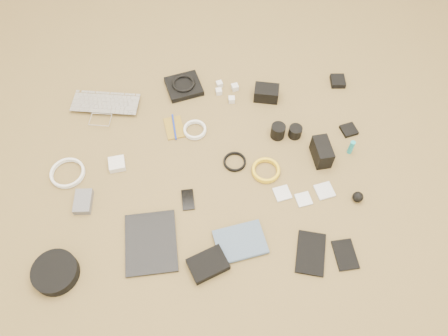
{
  "coord_description": "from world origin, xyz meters",
  "views": [
    {
      "loc": [
        -0.04,
        -1.01,
        1.68
      ],
      "look_at": [
        0.04,
        0.0,
        0.02
      ],
      "focal_mm": 35.0,
      "sensor_mm": 36.0,
      "label": 1
    }
  ],
  "objects": [
    {
      "name": "flash",
      "position": [
        0.49,
        0.03,
        0.05
      ],
      "size": [
        0.08,
        0.13,
        0.1
      ],
      "primitive_type": "cube",
      "rotation": [
        0.0,
        0.0,
        0.1
      ],
      "color": "black",
      "rests_on": "ground"
    },
    {
      "name": "charger_c",
      "position": [
        0.14,
        0.48,
        0.01
      ],
      "size": [
        0.04,
        0.04,
        0.03
      ],
      "primitive_type": "cube",
      "rotation": [
        0.0,
        0.0,
        0.23
      ],
      "color": "silver",
      "rests_on": "ground"
    },
    {
      "name": "headphones",
      "position": [
        -0.12,
        0.5,
        0.04
      ],
      "size": [
        0.15,
        0.15,
        0.01
      ],
      "primitive_type": "torus",
      "rotation": [
        0.0,
        0.0,
        0.41
      ],
      "color": "black",
      "rests_on": "headphone_pouch"
    },
    {
      "name": "notebook_black_a",
      "position": [
        0.36,
        -0.42,
        0.01
      ],
      "size": [
        0.15,
        0.2,
        0.01
      ],
      "primitive_type": "cube",
      "rotation": [
        0.0,
        0.0,
        -0.26
      ],
      "color": "black",
      "rests_on": "ground"
    },
    {
      "name": "dslr_camera",
      "position": [
        0.29,
        0.41,
        0.03
      ],
      "size": [
        0.13,
        0.1,
        0.07
      ],
      "primitive_type": "cube",
      "rotation": [
        0.0,
        0.0,
        -0.21
      ],
      "color": "black",
      "rests_on": "ground"
    },
    {
      "name": "cable_yellow",
      "position": [
        0.23,
        -0.02,
        0.01
      ],
      "size": [
        0.17,
        0.17,
        0.01
      ],
      "primitive_type": "torus",
      "rotation": [
        0.0,
        0.0,
        -0.42
      ],
      "color": "yellow",
      "rests_on": "ground"
    },
    {
      "name": "notebook_olive",
      "position": [
        -0.17,
        0.25,
        0.0
      ],
      "size": [
        0.1,
        0.14,
        0.01
      ],
      "primitive_type": "cube",
      "rotation": [
        0.0,
        0.0,
        0.18
      ],
      "color": "olive",
      "rests_on": "ground"
    },
    {
      "name": "laptop",
      "position": [
        -0.51,
        0.37,
        0.01
      ],
      "size": [
        0.36,
        0.28,
        0.03
      ],
      "primitive_type": "imported",
      "rotation": [
        0.0,
        0.0,
        -0.16
      ],
      "color": "silver",
      "rests_on": "ground"
    },
    {
      "name": "power_brick",
      "position": [
        -0.43,
        0.06,
        0.02
      ],
      "size": [
        0.08,
        0.08,
        0.03
      ],
      "primitive_type": "cube",
      "rotation": [
        0.0,
        0.0,
        0.14
      ],
      "color": "silver",
      "rests_on": "ground"
    },
    {
      "name": "cable_white_a",
      "position": [
        -0.08,
        0.23,
        0.01
      ],
      "size": [
        0.13,
        0.13,
        0.01
      ],
      "primitive_type": "torus",
      "rotation": [
        0.0,
        0.0,
        0.21
      ],
      "color": "white",
      "rests_on": "ground"
    },
    {
      "name": "tablet",
      "position": [
        -0.28,
        -0.32,
        0.01
      ],
      "size": [
        0.22,
        0.28,
        0.01
      ],
      "primitive_type": "cube",
      "rotation": [
        0.0,
        0.0,
        0.05
      ],
      "color": "black",
      "rests_on": "ground"
    },
    {
      "name": "lens_b",
      "position": [
        0.39,
        0.17,
        0.03
      ],
      "size": [
        0.08,
        0.08,
        0.06
      ],
      "primitive_type": "cylinder",
      "rotation": [
        0.0,
        0.0,
        0.29
      ],
      "color": "black",
      "rests_on": "ground"
    },
    {
      "name": "cable_white_b",
      "position": [
        -0.65,
        0.03,
        0.01
      ],
      "size": [
        0.2,
        0.2,
        0.01
      ],
      "primitive_type": "torus",
      "rotation": [
        0.0,
        0.0,
        0.43
      ],
      "color": "white",
      "rests_on": "ground"
    },
    {
      "name": "charger_d",
      "position": [
        0.11,
        0.4,
        0.01
      ],
      "size": [
        0.03,
        0.03,
        0.03
      ],
      "primitive_type": "cube",
      "rotation": [
        0.0,
        0.0,
        -0.04
      ],
      "color": "silver",
      "rests_on": "ground"
    },
    {
      "name": "headphone_case",
      "position": [
        -0.65,
        -0.42,
        0.02
      ],
      "size": [
        0.21,
        0.21,
        0.05
      ],
      "primitive_type": "cylinder",
      "rotation": [
        0.0,
        0.0,
        0.24
      ],
      "color": "black",
      "rests_on": "ground"
    },
    {
      "name": "lens_cleaner",
      "position": [
        0.63,
        0.05,
        0.04
      ],
      "size": [
        0.02,
        0.02,
        0.08
      ],
      "primitive_type": "cylinder",
      "rotation": [
        0.0,
        0.0,
        -0.04
      ],
      "color": "teal",
      "rests_on": "ground"
    },
    {
      "name": "filter_case_mid",
      "position": [
        0.37,
        -0.18,
        0.0
      ],
      "size": [
        0.07,
        0.07,
        0.01
      ],
      "primitive_type": "cube",
      "rotation": [
        0.0,
        0.0,
        0.19
      ],
      "color": "silver",
      "rests_on": "ground"
    },
    {
      "name": "charger_b",
      "position": [
        0.05,
        0.45,
        0.01
      ],
      "size": [
        0.03,
        0.03,
        0.03
      ],
      "primitive_type": "cube",
      "rotation": [
        0.0,
        0.0,
        0.11
      ],
      "color": "silver",
      "rests_on": "ground"
    },
    {
      "name": "filter_case_left",
      "position": [
        0.29,
        -0.14,
        0.0
      ],
      "size": [
        0.08,
        0.08,
        0.01
      ],
      "primitive_type": "cube",
      "rotation": [
        0.0,
        0.0,
        0.21
      ],
      "color": "silver",
      "rests_on": "ground"
    },
    {
      "name": "headphone_pouch",
      "position": [
        -0.12,
        0.5,
        0.01
      ],
      "size": [
        0.2,
        0.19,
        0.03
      ],
      "primitive_type": "cube",
      "rotation": [
        0.0,
        0.0,
        0.25
      ],
      "color": "black",
      "rests_on": "ground"
    },
    {
      "name": "charger_a",
      "position": [
        0.06,
        0.5,
        0.01
      ],
      "size": [
        0.04,
        0.04,
        0.03
      ],
      "primitive_type": "cube",
      "rotation": [
        0.0,
        0.0,
        0.27
      ],
      "color": "silver",
      "rests_on": "ground"
    },
    {
      "name": "phone",
      "position": [
        -0.12,
        -0.14,
        0.0
      ],
      "size": [
        0.06,
        0.1,
        0.01
      ],
      "primitive_type": "cube",
      "rotation": [
        0.0,
        0.0,
        0.05
      ],
      "color": "black",
      "rests_on": "ground"
    },
    {
      "name": "pen_blue",
      "position": [
        -0.17,
        0.25,
        0.01
      ],
      "size": [
        0.02,
        0.15,
        0.01
      ],
      "primitive_type": "cylinder",
      "rotation": [
        1.57,
        0.0,
        0.1
      ],
      "color": "#142AA3",
      "rests_on": "notebook_olive"
    },
    {
      "name": "lens_a",
      "position": [
        0.31,
        0.17,
        0.04
      ],
      "size": [
        0.08,
        0.08,
        0.07
      ],
      "primitive_type": "cylinder",
      "rotation": [
        0.0,
        0.0,
        -0.17
      ],
      "color": "black",
      "rests_on": "ground"
    },
    {
      "name": "air_blower",
      "position": [
        0.6,
        -0.19,
        0.02
      ],
      "size": [
        0.05,
        0.05,
        0.05
      ],
      "primitive_type": "sphere",
      "rotation": [
        0.0,
        0.0,
        0.14
      ],
      "color": "black",
      "rests_on": "ground"
    },
    {
      "name": "paperback",
      "position": [
        0.1,
        -0.42,
        0.01
      ],
      "size": [
        0.22,
        0.18,
        0.02
      ],
      "primitive_type": "imported",
      "rotation": [
        0.0,
        0.0,
        1.76
      ],
      "color": "#435872",
      "rests_on": "ground"
    },
    {
      "name": "lens_pouch",
      "position": [
        0.66,
        0.48,
        0.01
      ],
      "size": [
        0.07,
        0.08,
        0.03
      ],
      "primitive_type": "cube",
      "rotation": [
        0.0,
        0.0,
        -0.07
      ],
      "color": "black",
      "rests_on": "ground"
    },
    {
      "name": "notebook_black_b",
      "position": [
        0.5,
        -0.43,
        0.01
      ],
      "size": [
        0.09,
        0.13,
        0.01
      ],
      "primitive_type": "cube",
      "rotation": [
        0.0,
        0.0,
        0.06
      ],
      "color": "black",
      "rests_on": "ground"
    },
    {
      "name": "cable_black",
      "position": [
        0.1,
        0.04,
        0.0
      ],
      "size": [
        0.13,
        0.13,
        0.01
      ],
      "primitive_type": "torus",
      "rotation": [
        0.0,
        0.0,
        -0.32
      ],
      "color": "black",
      "rests_on": "ground"
    },
    {
      "name": "battery_charger",
      "position": [
        -0.57,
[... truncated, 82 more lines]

